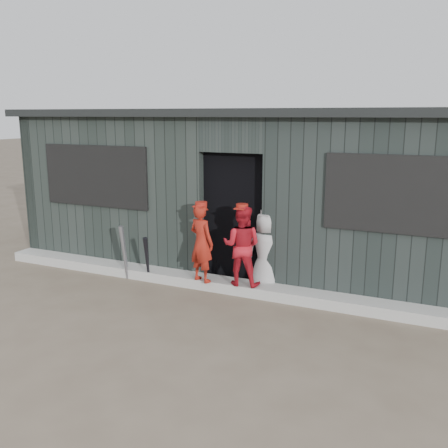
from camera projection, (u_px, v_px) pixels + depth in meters
The scene contains 9 objects.
ground at pixel (160, 339), 5.76m from camera, with size 80.00×80.00×0.00m, color brown.
curb at pixel (225, 285), 7.36m from camera, with size 8.00×0.36×0.15m, color #A7A7A2.
bat_left at pixel (125, 251), 7.86m from camera, with size 0.07×0.07×0.87m, color gray.
bat_mid at pixel (124, 253), 7.74m from camera, with size 0.07×0.07×0.87m, color slate.
bat_right at pixel (147, 259), 7.60m from camera, with size 0.07×0.07×0.77m, color black.
player_red_left at pixel (202, 243), 7.19m from camera, with size 0.42×0.28×1.15m, color maroon.
player_red_right at pixel (242, 246), 7.04m from camera, with size 0.56×0.43×1.15m, color red.
player_grey_back at pixel (266, 251), 7.28m from camera, with size 0.57×0.37×1.17m, color #A7A7A7.
dugout at pixel (265, 188), 8.60m from camera, with size 8.30×3.30×2.62m.
Camera 1 is at (2.89, -4.55, 2.54)m, focal length 40.00 mm.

